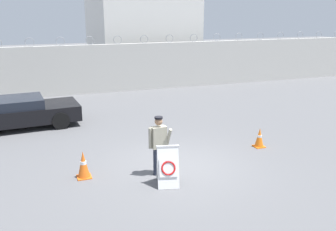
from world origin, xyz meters
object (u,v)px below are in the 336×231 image
(traffic_cone_mid, at_px, (259,138))
(parked_car_front_coupe, at_px, (20,112))
(barricade_sign, at_px, (168,165))
(traffic_cone_near, at_px, (83,165))
(security_guard, at_px, (159,143))

(traffic_cone_mid, xyz_separation_m, parked_car_front_coupe, (-7.63, 5.14, 0.29))
(traffic_cone_mid, distance_m, parked_car_front_coupe, 9.21)
(traffic_cone_mid, height_order, parked_car_front_coupe, parked_car_front_coupe)
(barricade_sign, bearing_deg, traffic_cone_near, 164.34)
(security_guard, relative_size, parked_car_front_coupe, 0.38)
(barricade_sign, height_order, security_guard, security_guard)
(security_guard, bearing_deg, traffic_cone_near, 159.20)
(traffic_cone_near, distance_m, parked_car_front_coupe, 5.83)
(traffic_cone_mid, bearing_deg, traffic_cone_near, -175.84)
(barricade_sign, relative_size, traffic_cone_mid, 1.64)
(traffic_cone_near, height_order, parked_car_front_coupe, parked_car_front_coupe)
(traffic_cone_near, bearing_deg, security_guard, -13.88)
(security_guard, height_order, traffic_cone_mid, security_guard)
(security_guard, relative_size, traffic_cone_mid, 2.56)
(security_guard, distance_m, traffic_cone_mid, 4.05)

